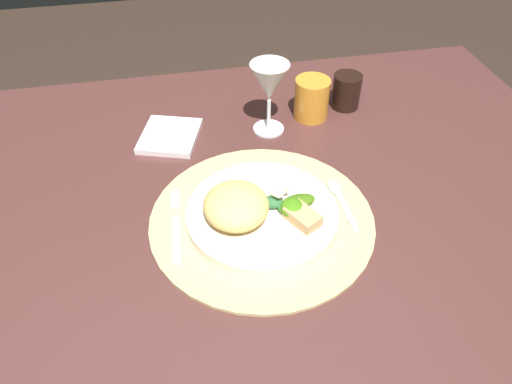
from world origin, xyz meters
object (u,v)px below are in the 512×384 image
object	(u,v)px
dining_table	(242,240)
dark_tumbler	(346,91)
spoon	(339,197)
napkin	(170,136)
dinner_plate	(262,214)
amber_tumbler	(312,99)
wine_glass	(269,84)
fork	(176,228)

from	to	relation	value
dining_table	dark_tumbler	bearing A→B (deg)	41.39
spoon	napkin	world-z (taller)	same
dining_table	dinner_plate	size ratio (longest dim) A/B	5.44
dinner_plate	spoon	distance (m)	0.14
dining_table	amber_tumbler	xyz separation A→B (m)	(0.19, 0.22, 0.16)
wine_glass	dark_tumbler	xyz separation A→B (m)	(0.19, 0.06, -0.07)
dinner_plate	fork	world-z (taller)	dinner_plate
fork	spoon	distance (m)	0.29
spoon	napkin	size ratio (longest dim) A/B	1.02
dining_table	dark_tumbler	size ratio (longest dim) A/B	18.34
dinner_plate	napkin	distance (m)	0.30
fork	dinner_plate	bearing A→B (deg)	-1.07
fork	wine_glass	size ratio (longest dim) A/B	1.12
dining_table	wine_glass	xyz separation A→B (m)	(0.09, 0.19, 0.22)
napkin	amber_tumbler	size ratio (longest dim) A/B	1.41
amber_tumbler	fork	bearing A→B (deg)	-137.57
napkin	wine_glass	world-z (taller)	wine_glass
dining_table	fork	size ratio (longest dim) A/B	8.22
dining_table	napkin	world-z (taller)	napkin
napkin	dark_tumbler	size ratio (longest dim) A/B	1.64
dinner_plate	napkin	size ratio (longest dim) A/B	2.06
amber_tumbler	napkin	bearing A→B (deg)	-175.80
fork	napkin	world-z (taller)	napkin
dining_table	fork	xyz separation A→B (m)	(-0.12, -0.06, 0.13)
amber_tumbler	dark_tumbler	bearing A→B (deg)	15.45
dark_tumbler	dinner_plate	bearing A→B (deg)	-129.22
dinner_plate	wine_glass	distance (m)	0.28
amber_tumbler	dark_tumbler	xyz separation A→B (m)	(0.09, 0.02, -0.01)
dining_table	dinner_plate	xyz separation A→B (m)	(0.03, -0.07, 0.13)
dining_table	amber_tumbler	size ratio (longest dim) A/B	15.86
spoon	wine_glass	world-z (taller)	wine_glass
spoon	amber_tumbler	bearing A→B (deg)	84.72
spoon	wine_glass	distance (m)	0.26
dining_table	wine_glass	distance (m)	0.31
napkin	fork	bearing A→B (deg)	-91.59
dinner_plate	dark_tumbler	xyz separation A→B (m)	(0.25, 0.31, 0.02)
dining_table	dinner_plate	distance (m)	0.15
fork	dark_tumbler	bearing A→B (deg)	37.82
dining_table	dinner_plate	bearing A→B (deg)	-68.79
spoon	amber_tumbler	xyz separation A→B (m)	(0.02, 0.27, 0.03)
napkin	amber_tumbler	bearing A→B (deg)	4.20
dinner_plate	dark_tumbler	world-z (taller)	dark_tumbler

